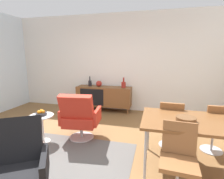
{
  "coord_description": "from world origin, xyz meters",
  "views": [
    {
      "loc": [
        1.14,
        -2.45,
        1.61
      ],
      "look_at": [
        0.31,
        0.82,
        0.95
      ],
      "focal_mm": 27.71,
      "sensor_mm": 36.0,
      "label": 1
    }
  ],
  "objects_px": {
    "fruit_bowl": "(41,113)",
    "dining_table": "(202,124)",
    "vase_sculptural_dark": "(90,83)",
    "vase_cobalt": "(99,84)",
    "sideboard": "(104,96)",
    "dining_chair_front_left": "(178,158)",
    "dining_chair_back_right": "(215,126)",
    "side_table_round": "(42,125)",
    "armchair_black_shell": "(11,167)",
    "vase_ceramic_small": "(124,84)",
    "dining_chair_back_left": "(170,122)",
    "lounge_chair_red": "(80,116)",
    "wooden_bowl_on_table": "(186,119)"
  },
  "relations": [
    {
      "from": "dining_chair_back_right",
      "to": "lounge_chair_red",
      "type": "relative_size",
      "value": 0.9
    },
    {
      "from": "dining_table",
      "to": "armchair_black_shell",
      "type": "bearing_deg",
      "value": -150.54
    },
    {
      "from": "sideboard",
      "to": "lounge_chair_red",
      "type": "bearing_deg",
      "value": -87.41
    },
    {
      "from": "vase_cobalt",
      "to": "lounge_chair_red",
      "type": "bearing_deg",
      "value": -82.86
    },
    {
      "from": "vase_sculptural_dark",
      "to": "lounge_chair_red",
      "type": "distance_m",
      "value": 1.95
    },
    {
      "from": "dining_chair_back_left",
      "to": "dining_chair_front_left",
      "type": "xyz_separation_m",
      "value": [
        0.01,
        -1.12,
        0.0
      ]
    },
    {
      "from": "lounge_chair_red",
      "to": "vase_cobalt",
      "type": "bearing_deg",
      "value": 97.14
    },
    {
      "from": "vase_cobalt",
      "to": "lounge_chair_red",
      "type": "xyz_separation_m",
      "value": [
        0.23,
        -1.85,
        -0.34
      ]
    },
    {
      "from": "dining_chair_front_left",
      "to": "side_table_round",
      "type": "bearing_deg",
      "value": 162.23
    },
    {
      "from": "dining_table",
      "to": "sideboard",
      "type": "bearing_deg",
      "value": 132.43
    },
    {
      "from": "wooden_bowl_on_table",
      "to": "dining_chair_back_right",
      "type": "relative_size",
      "value": 0.3
    },
    {
      "from": "dining_chair_back_right",
      "to": "side_table_round",
      "type": "relative_size",
      "value": 1.65
    },
    {
      "from": "sideboard",
      "to": "dining_chair_back_right",
      "type": "xyz_separation_m",
      "value": [
        2.45,
        -1.74,
        0.03
      ]
    },
    {
      "from": "wooden_bowl_on_table",
      "to": "dining_table",
      "type": "bearing_deg",
      "value": 17.79
    },
    {
      "from": "fruit_bowl",
      "to": "dining_table",
      "type": "bearing_deg",
      "value": -3.99
    },
    {
      "from": "dining_chair_back_right",
      "to": "fruit_bowl",
      "type": "height_order",
      "value": "dining_chair_back_right"
    },
    {
      "from": "vase_cobalt",
      "to": "dining_table",
      "type": "height_order",
      "value": "vase_cobalt"
    },
    {
      "from": "vase_cobalt",
      "to": "dining_chair_front_left",
      "type": "distance_m",
      "value": 3.45
    },
    {
      "from": "dining_chair_back_right",
      "to": "dining_chair_front_left",
      "type": "bearing_deg",
      "value": -121.97
    },
    {
      "from": "dining_chair_back_right",
      "to": "dining_chair_front_left",
      "type": "relative_size",
      "value": 1.0
    },
    {
      "from": "vase_cobalt",
      "to": "armchair_black_shell",
      "type": "xyz_separation_m",
      "value": [
        0.2,
        -3.45,
        -0.34
      ]
    },
    {
      "from": "vase_cobalt",
      "to": "dining_chair_back_left",
      "type": "relative_size",
      "value": 0.2
    },
    {
      "from": "sideboard",
      "to": "vase_cobalt",
      "type": "distance_m",
      "value": 0.4
    },
    {
      "from": "vase_ceramic_small",
      "to": "wooden_bowl_on_table",
      "type": "distance_m",
      "value": 2.7
    },
    {
      "from": "sideboard",
      "to": "dining_chair_back_left",
      "type": "height_order",
      "value": "dining_chair_back_left"
    },
    {
      "from": "dining_chair_front_left",
      "to": "sideboard",
      "type": "bearing_deg",
      "value": 121.55
    },
    {
      "from": "dining_table",
      "to": "dining_chair_front_left",
      "type": "bearing_deg",
      "value": -121.73
    },
    {
      "from": "dining_table",
      "to": "dining_chair_front_left",
      "type": "height_order",
      "value": "dining_chair_front_left"
    },
    {
      "from": "dining_chair_back_left",
      "to": "dining_chair_front_left",
      "type": "relative_size",
      "value": 1.0
    },
    {
      "from": "vase_sculptural_dark",
      "to": "vase_cobalt",
      "type": "bearing_deg",
      "value": 0.0
    },
    {
      "from": "dining_table",
      "to": "armchair_black_shell",
      "type": "distance_m",
      "value": 2.36
    },
    {
      "from": "dining_chair_back_right",
      "to": "armchair_black_shell",
      "type": "xyz_separation_m",
      "value": [
        -2.4,
        -1.72,
        -0.0
      ]
    },
    {
      "from": "dining_chair_back_left",
      "to": "fruit_bowl",
      "type": "relative_size",
      "value": 4.28
    },
    {
      "from": "sideboard",
      "to": "lounge_chair_red",
      "type": "distance_m",
      "value": 1.85
    },
    {
      "from": "vase_sculptural_dark",
      "to": "dining_chair_front_left",
      "type": "bearing_deg",
      "value": -52.63
    },
    {
      "from": "wooden_bowl_on_table",
      "to": "dining_chair_back_right",
      "type": "bearing_deg",
      "value": 47.83
    },
    {
      "from": "sideboard",
      "to": "vase_sculptural_dark",
      "type": "relative_size",
      "value": 5.52
    },
    {
      "from": "vase_sculptural_dark",
      "to": "dining_table",
      "type": "relative_size",
      "value": 0.18
    },
    {
      "from": "sideboard",
      "to": "vase_ceramic_small",
      "type": "relative_size",
      "value": 5.56
    },
    {
      "from": "vase_cobalt",
      "to": "dining_table",
      "type": "bearing_deg",
      "value": -45.64
    },
    {
      "from": "dining_table",
      "to": "fruit_bowl",
      "type": "bearing_deg",
      "value": 176.01
    },
    {
      "from": "vase_sculptural_dark",
      "to": "dining_chair_back_left",
      "type": "distance_m",
      "value": 2.81
    },
    {
      "from": "sideboard",
      "to": "vase_ceramic_small",
      "type": "height_order",
      "value": "vase_ceramic_small"
    },
    {
      "from": "sideboard",
      "to": "dining_table",
      "type": "distance_m",
      "value": 3.12
    },
    {
      "from": "dining_chair_back_right",
      "to": "lounge_chair_red",
      "type": "distance_m",
      "value": 2.37
    },
    {
      "from": "wooden_bowl_on_table",
      "to": "lounge_chair_red",
      "type": "xyz_separation_m",
      "value": [
        -1.8,
        0.51,
        -0.3
      ]
    },
    {
      "from": "dining_chair_front_left",
      "to": "side_table_round",
      "type": "height_order",
      "value": "dining_chair_front_left"
    },
    {
      "from": "vase_ceramic_small",
      "to": "side_table_round",
      "type": "height_order",
      "value": "vase_ceramic_small"
    },
    {
      "from": "sideboard",
      "to": "vase_ceramic_small",
      "type": "xyz_separation_m",
      "value": [
        0.59,
        0.0,
        0.37
      ]
    },
    {
      "from": "dining_chair_back_right",
      "to": "vase_cobalt",
      "type": "bearing_deg",
      "value": 146.22
    }
  ]
}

